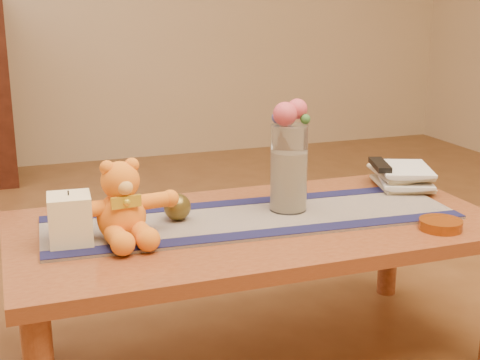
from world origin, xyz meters
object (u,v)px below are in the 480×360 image
object	(u,v)px
pillar_candle	(70,219)
bronze_ball	(177,207)
book_bottom	(378,185)
tv_remote	(380,165)
glass_vase	(289,168)
teddy_bear	(121,201)
amber_dish	(441,225)

from	to	relation	value
pillar_candle	bronze_ball	size ratio (longest dim) A/B	1.67
book_bottom	tv_remote	distance (m)	0.08
book_bottom	tv_remote	size ratio (longest dim) A/B	1.39
glass_vase	book_bottom	distance (m)	0.43
teddy_bear	tv_remote	xyz separation A→B (m)	(0.90, 0.19, -0.02)
pillar_candle	amber_dish	world-z (taller)	pillar_candle
glass_vase	amber_dish	size ratio (longest dim) A/B	2.16
book_bottom	tv_remote	xyz separation A→B (m)	(-0.00, -0.01, 0.07)
pillar_candle	amber_dish	xyz separation A→B (m)	(0.99, -0.22, -0.06)
bronze_ball	tv_remote	xyz separation A→B (m)	(0.73, 0.10, 0.04)
glass_vase	teddy_bear	bearing A→B (deg)	-172.84
teddy_bear	tv_remote	size ratio (longest dim) A/B	1.87
book_bottom	glass_vase	bearing A→B (deg)	-145.76
teddy_bear	amber_dish	distance (m)	0.89
teddy_bear	book_bottom	bearing A→B (deg)	5.99
teddy_bear	amber_dish	size ratio (longest dim) A/B	2.49
teddy_bear	amber_dish	bearing A→B (deg)	-20.87
teddy_bear	tv_remote	bearing A→B (deg)	5.45
glass_vase	tv_remote	bearing A→B (deg)	17.72
bronze_ball	amber_dish	world-z (taller)	bronze_ball
amber_dish	tv_remote	bearing A→B (deg)	83.29
pillar_candle	tv_remote	size ratio (longest dim) A/B	0.82
book_bottom	tv_remote	world-z (taller)	tv_remote
pillar_candle	tv_remote	xyz separation A→B (m)	(1.03, 0.19, 0.01)
teddy_bear	pillar_candle	size ratio (longest dim) A/B	2.29
pillar_candle	glass_vase	world-z (taller)	glass_vase
amber_dish	glass_vase	bearing A→B (deg)	140.01
tv_remote	amber_dish	world-z (taller)	tv_remote
teddy_bear	book_bottom	xyz separation A→B (m)	(0.90, 0.20, -0.10)
bronze_ball	amber_dish	bearing A→B (deg)	-24.33
teddy_bear	pillar_candle	bearing A→B (deg)	173.86
glass_vase	tv_remote	xyz separation A→B (m)	(0.39, 0.12, -0.05)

